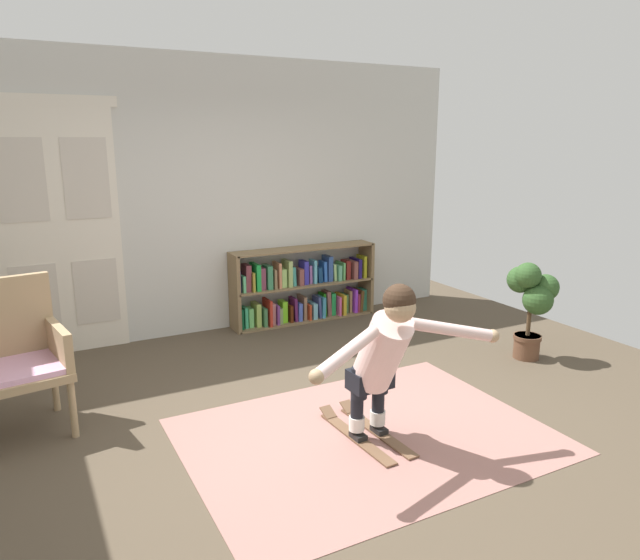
# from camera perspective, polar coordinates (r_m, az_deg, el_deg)

# --- Properties ---
(ground_plane) EXTENTS (7.20, 7.20, 0.00)m
(ground_plane) POSITION_cam_1_polar(r_m,az_deg,el_deg) (4.40, 0.04, -14.20)
(ground_plane) COLOR brown
(back_wall) EXTENTS (6.00, 0.10, 2.90)m
(back_wall) POSITION_cam_1_polar(r_m,az_deg,el_deg) (6.34, -11.08, 7.90)
(back_wall) COLOR beige
(back_wall) RESTS_ON ground
(double_door) EXTENTS (1.22, 0.05, 2.45)m
(double_door) POSITION_cam_1_polar(r_m,az_deg,el_deg) (6.06, -24.13, 4.61)
(double_door) COLOR silver
(double_door) RESTS_ON ground
(rug) EXTENTS (2.51, 1.87, 0.01)m
(rug) POSITION_cam_1_polar(r_m,az_deg,el_deg) (4.29, 4.62, -14.96)
(rug) COLOR #A06F66
(rug) RESTS_ON ground
(bookshelf) EXTENTS (1.72, 0.30, 0.86)m
(bookshelf) POSITION_cam_1_polar(r_m,az_deg,el_deg) (6.71, -1.64, -0.88)
(bookshelf) COLOR olive
(bookshelf) RESTS_ON ground
(wicker_chair) EXTENTS (0.69, 0.69, 1.10)m
(wicker_chair) POSITION_cam_1_polar(r_m,az_deg,el_deg) (4.66, -27.57, -6.40)
(wicker_chair) COLOR tan
(wicker_chair) RESTS_ON ground
(potted_plant) EXTENTS (0.42, 0.45, 0.94)m
(potted_plant) POSITION_cam_1_polar(r_m,az_deg,el_deg) (5.84, 20.04, -1.70)
(potted_plant) COLOR brown
(potted_plant) RESTS_ON ground
(skis_pair) EXTENTS (0.31, 0.87, 0.07)m
(skis_pair) POSITION_cam_1_polar(r_m,az_deg,el_deg) (4.31, 4.38, -14.57)
(skis_pair) COLOR brown
(skis_pair) RESTS_ON rug
(person_skier) EXTENTS (1.46, 0.65, 1.11)m
(person_skier) POSITION_cam_1_polar(r_m,az_deg,el_deg) (3.88, 6.29, -6.91)
(person_skier) COLOR white
(person_skier) RESTS_ON skis_pair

